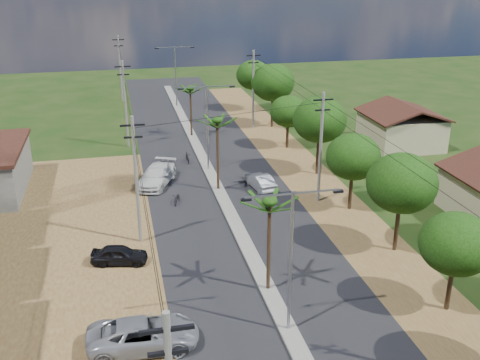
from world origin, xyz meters
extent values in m
plane|color=black|center=(0.00, 0.00, 0.00)|extent=(160.00, 160.00, 0.00)
cube|color=black|center=(0.00, 15.00, 0.02)|extent=(12.00, 110.00, 0.04)
cube|color=#605E56|center=(0.00, 18.00, 0.09)|extent=(1.00, 90.00, 0.18)
cube|color=#50381B|center=(-15.00, 8.00, 0.02)|extent=(18.00, 46.00, 0.04)
cube|color=#50381B|center=(8.50, 15.00, 0.01)|extent=(5.00, 90.00, 0.03)
cube|color=tan|center=(21.00, 28.00, 1.65)|extent=(7.00, 7.00, 3.30)
cylinder|color=black|center=(9.30, 0.00, 1.92)|extent=(0.28, 0.28, 3.85)
ellipsoid|color=black|center=(9.30, 0.00, 4.12)|extent=(4.00, 4.00, 3.40)
cylinder|color=black|center=(9.70, 7.00, 2.27)|extent=(0.28, 0.28, 4.55)
ellipsoid|color=black|center=(9.70, 7.00, 4.88)|extent=(4.60, 4.60, 3.91)
cylinder|color=black|center=(9.40, 14.00, 2.03)|extent=(0.28, 0.28, 4.06)
ellipsoid|color=black|center=(9.40, 14.00, 4.35)|extent=(4.20, 4.20, 3.57)
cylinder|color=black|center=(9.60, 22.00, 2.38)|extent=(0.28, 0.28, 4.76)
ellipsoid|color=black|center=(9.60, 22.00, 5.10)|extent=(4.80, 4.80, 4.08)
cylinder|color=black|center=(9.20, 30.00, 1.82)|extent=(0.28, 0.28, 3.64)
ellipsoid|color=black|center=(9.20, 30.00, 3.90)|extent=(3.80, 3.80, 3.23)
cylinder|color=black|center=(9.80, 38.00, 2.45)|extent=(0.28, 0.28, 4.90)
ellipsoid|color=black|center=(9.80, 38.00, 5.25)|extent=(5.00, 5.00, 4.25)
cylinder|color=black|center=(9.50, 46.00, 2.17)|extent=(0.28, 0.28, 4.34)
ellipsoid|color=black|center=(9.50, 46.00, 4.65)|extent=(4.40, 4.40, 3.74)
cylinder|color=black|center=(0.00, 4.00, 2.90)|extent=(0.22, 0.22, 5.80)
cylinder|color=black|center=(0.00, 20.00, 3.10)|extent=(0.22, 0.22, 6.20)
cylinder|color=black|center=(0.00, 36.00, 2.75)|extent=(0.22, 0.22, 5.50)
cylinder|color=gray|center=(0.00, 0.00, 4.00)|extent=(0.16, 0.16, 8.00)
cube|color=gray|center=(1.20, 0.00, 7.90)|extent=(2.40, 0.08, 0.08)
cube|color=gray|center=(-1.20, 0.00, 7.90)|extent=(2.40, 0.08, 0.08)
cube|color=black|center=(2.30, 0.00, 7.80)|extent=(0.50, 0.18, 0.12)
cube|color=black|center=(-2.30, 0.00, 7.80)|extent=(0.50, 0.18, 0.12)
cylinder|color=gray|center=(0.00, 25.00, 4.00)|extent=(0.16, 0.16, 8.00)
cube|color=gray|center=(1.20, 25.00, 7.90)|extent=(2.40, 0.08, 0.08)
cube|color=gray|center=(-1.20, 25.00, 7.90)|extent=(2.40, 0.08, 0.08)
cube|color=black|center=(2.30, 25.00, 7.80)|extent=(0.50, 0.18, 0.12)
cube|color=black|center=(-2.30, 25.00, 7.80)|extent=(0.50, 0.18, 0.12)
cylinder|color=gray|center=(0.00, 50.00, 4.00)|extent=(0.16, 0.16, 8.00)
cube|color=gray|center=(1.20, 50.00, 7.90)|extent=(2.40, 0.08, 0.08)
cube|color=gray|center=(-1.20, 50.00, 7.90)|extent=(2.40, 0.08, 0.08)
cube|color=black|center=(2.30, 50.00, 7.80)|extent=(0.50, 0.18, 0.12)
cube|color=black|center=(-2.30, 50.00, 7.80)|extent=(0.50, 0.18, 0.12)
cube|color=black|center=(-7.00, -10.00, 8.40)|extent=(1.60, 0.12, 0.12)
cube|color=black|center=(-7.00, -10.00, 7.60)|extent=(1.20, 0.12, 0.12)
cylinder|color=#605E56|center=(-7.00, 12.00, 4.50)|extent=(0.24, 0.24, 9.00)
cube|color=black|center=(-7.00, 12.00, 8.40)|extent=(1.60, 0.12, 0.12)
cube|color=black|center=(-7.00, 12.00, 7.60)|extent=(1.20, 0.12, 0.12)
cylinder|color=#605E56|center=(-7.00, 34.00, 4.50)|extent=(0.24, 0.24, 9.00)
cube|color=black|center=(-7.00, 34.00, 8.40)|extent=(1.60, 0.12, 0.12)
cube|color=black|center=(-7.00, 34.00, 7.60)|extent=(1.20, 0.12, 0.12)
cylinder|color=#605E56|center=(-7.00, 55.00, 4.50)|extent=(0.24, 0.24, 9.00)
cube|color=black|center=(-7.00, 55.00, 8.40)|extent=(1.60, 0.12, 0.12)
cube|color=black|center=(-7.00, 55.00, 7.60)|extent=(1.20, 0.12, 0.12)
cylinder|color=#605E56|center=(7.50, 16.00, 4.50)|extent=(0.24, 0.24, 9.00)
cube|color=black|center=(7.50, 16.00, 8.40)|extent=(1.60, 0.12, 0.12)
cube|color=black|center=(7.50, 16.00, 7.60)|extent=(1.20, 0.12, 0.12)
cylinder|color=#605E56|center=(7.50, 38.00, 4.50)|extent=(0.24, 0.24, 9.00)
cube|color=black|center=(7.50, 38.00, 8.40)|extent=(1.60, 0.12, 0.12)
cube|color=black|center=(7.50, 38.00, 7.60)|extent=(1.20, 0.12, 0.12)
imported|color=gray|center=(3.58, 19.53, 0.66)|extent=(2.00, 4.19, 1.33)
imported|color=beige|center=(-5.00, 22.49, 0.81)|extent=(4.36, 6.04, 1.62)
imported|color=gray|center=(-7.50, 0.29, 0.78)|extent=(5.65, 2.67, 1.56)
imported|color=black|center=(-8.49, 9.21, 0.61)|extent=(3.80, 2.13, 1.22)
imported|color=black|center=(-3.74, 17.95, 0.44)|extent=(1.07, 1.77, 0.88)
imported|color=black|center=(-1.61, 27.62, 0.49)|extent=(0.53, 1.65, 0.98)
camera|label=1|loc=(-7.89, -23.53, 18.26)|focal=42.00mm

